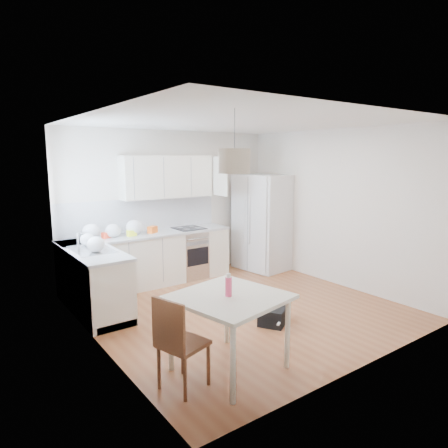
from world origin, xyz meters
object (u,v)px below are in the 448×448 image
at_px(gym_bag, 274,314).
at_px(refrigerator, 264,222).
at_px(dining_table, 230,304).
at_px(dining_chair, 183,341).

bearing_deg(gym_bag, refrigerator, 20.57).
xyz_separation_m(refrigerator, dining_table, (-2.88, -2.73, -0.22)).
relative_size(refrigerator, dining_table, 1.56).
bearing_deg(dining_chair, gym_bag, 2.02).
relative_size(refrigerator, gym_bag, 3.77).
bearing_deg(dining_table, gym_bag, 15.40).
height_order(dining_table, gym_bag, dining_table).
height_order(dining_chair, gym_bag, dining_chair).
distance_m(dining_table, dining_chair, 0.62).
xyz_separation_m(refrigerator, gym_bag, (-1.66, -2.11, -0.83)).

